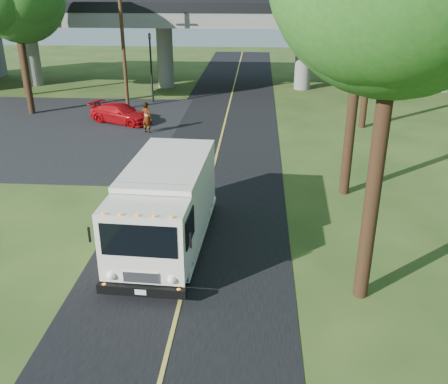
# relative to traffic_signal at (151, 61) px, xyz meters

# --- Properties ---
(ground) EXTENTS (120.00, 120.00, 0.00)m
(ground) POSITION_rel_traffic_signal_xyz_m (6.00, -26.00, -3.20)
(ground) COLOR #2C4619
(ground) RESTS_ON ground
(road) EXTENTS (7.00, 90.00, 0.02)m
(road) POSITION_rel_traffic_signal_xyz_m (6.00, -16.00, -3.19)
(road) COLOR black
(road) RESTS_ON ground
(parking_lot) EXTENTS (16.00, 18.00, 0.01)m
(parking_lot) POSITION_rel_traffic_signal_xyz_m (-5.00, -8.00, -3.19)
(parking_lot) COLOR black
(parking_lot) RESTS_ON ground
(lane_line) EXTENTS (0.12, 90.00, 0.01)m
(lane_line) POSITION_rel_traffic_signal_xyz_m (6.00, -16.00, -3.17)
(lane_line) COLOR gold
(lane_line) RESTS_ON road
(overpass) EXTENTS (54.00, 10.00, 7.30)m
(overpass) POSITION_rel_traffic_signal_xyz_m (6.00, 6.00, 1.36)
(overpass) COLOR slate
(overpass) RESTS_ON ground
(traffic_signal) EXTENTS (0.18, 0.22, 5.20)m
(traffic_signal) POSITION_rel_traffic_signal_xyz_m (0.00, 0.00, 0.00)
(traffic_signal) COLOR black
(traffic_signal) RESTS_ON ground
(utility_pole) EXTENTS (1.60, 0.26, 9.00)m
(utility_pole) POSITION_rel_traffic_signal_xyz_m (-1.50, -2.00, 1.40)
(utility_pole) COLOR #472D19
(utility_pole) RESTS_ON ground
(step_van) EXTENTS (3.01, 7.37, 3.04)m
(step_van) POSITION_rel_traffic_signal_xyz_m (5.03, -22.34, -1.55)
(step_van) COLOR silver
(step_van) RESTS_ON ground
(red_sedan) EXTENTS (4.74, 3.35, 1.28)m
(red_sedan) POSITION_rel_traffic_signal_xyz_m (-0.96, -5.98, -2.56)
(red_sedan) COLOR #B80B11
(red_sedan) RESTS_ON ground
(pedestrian) EXTENTS (0.85, 0.74, 1.95)m
(pedestrian) POSITION_rel_traffic_signal_xyz_m (1.30, -8.21, -2.22)
(pedestrian) COLOR gray
(pedestrian) RESTS_ON ground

